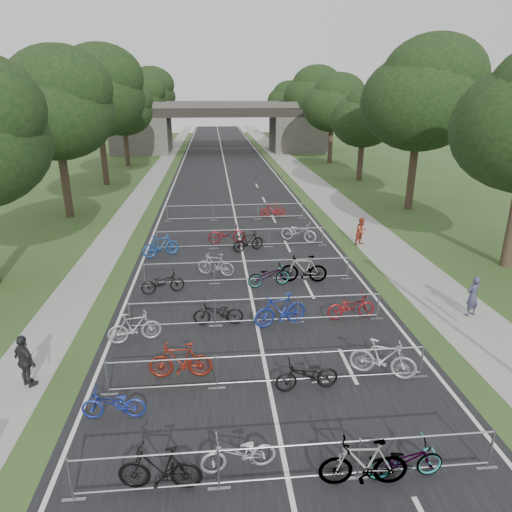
% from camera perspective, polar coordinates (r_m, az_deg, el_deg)
% --- Properties ---
extents(road, '(11.00, 140.00, 0.01)m').
position_cam_1_polar(road, '(54.70, -3.89, 11.08)').
color(road, black).
rests_on(road, ground).
extents(sidewalk_right, '(3.00, 140.00, 0.01)m').
position_cam_1_polar(sidewalk_right, '(55.49, 4.56, 11.19)').
color(sidewalk_right, gray).
rests_on(sidewalk_right, ground).
extents(sidewalk_left, '(2.00, 140.00, 0.01)m').
position_cam_1_polar(sidewalk_left, '(55.01, -11.86, 10.76)').
color(sidewalk_left, gray).
rests_on(sidewalk_left, ground).
extents(lane_markings, '(0.12, 140.00, 0.00)m').
position_cam_1_polar(lane_markings, '(54.70, -3.89, 11.07)').
color(lane_markings, silver).
rests_on(lane_markings, ground).
extents(overpass_bridge, '(31.00, 8.00, 7.05)m').
position_cam_1_polar(overpass_bridge, '(69.24, -4.35, 15.80)').
color(overpass_bridge, '#494841').
rests_on(overpass_bridge, ground).
extents(tree_left_1, '(7.56, 7.56, 11.53)m').
position_cam_1_polar(tree_left_1, '(33.52, -23.70, 16.70)').
color(tree_left_1, '#33261C').
rests_on(tree_left_1, ground).
extents(tree_right_1, '(8.18, 8.18, 12.47)m').
position_cam_1_polar(tree_right_1, '(35.16, 20.11, 18.18)').
color(tree_right_1, '#33261C').
rests_on(tree_right_1, ground).
extents(tree_left_2, '(8.40, 8.40, 12.81)m').
position_cam_1_polar(tree_left_2, '(45.11, -19.17, 18.64)').
color(tree_left_2, '#33261C').
rests_on(tree_left_2, ground).
extents(tree_right_2, '(6.16, 6.16, 9.39)m').
position_cam_1_polar(tree_right_2, '(46.40, 13.46, 16.46)').
color(tree_right_2, '#33261C').
rests_on(tree_right_2, ground).
extents(tree_left_3, '(6.72, 6.72, 10.25)m').
position_cam_1_polar(tree_left_3, '(56.90, -16.21, 17.28)').
color(tree_left_3, '#33261C').
rests_on(tree_left_3, ground).
extents(tree_right_3, '(7.17, 7.17, 10.93)m').
position_cam_1_polar(tree_right_3, '(57.87, 9.66, 18.21)').
color(tree_right_3, '#33261C').
rests_on(tree_right_3, ground).
extents(tree_left_4, '(7.56, 7.56, 11.53)m').
position_cam_1_polar(tree_left_4, '(68.73, -14.47, 18.39)').
color(tree_left_4, '#33261C').
rests_on(tree_left_4, ground).
extents(tree_right_4, '(8.18, 8.18, 12.47)m').
position_cam_1_polar(tree_right_4, '(69.54, 7.09, 19.34)').
color(tree_right_4, '#33261C').
rests_on(tree_right_4, ground).
extents(tree_left_5, '(8.40, 8.40, 12.81)m').
position_cam_1_polar(tree_left_5, '(80.61, -13.22, 19.17)').
color(tree_left_5, '#33261C').
rests_on(tree_left_5, ground).
extents(tree_right_5, '(6.16, 6.16, 9.39)m').
position_cam_1_polar(tree_right_5, '(81.34, 5.17, 18.05)').
color(tree_right_5, '#33261C').
rests_on(tree_right_5, ground).
extents(tree_left_6, '(6.72, 6.72, 10.25)m').
position_cam_1_polar(tree_left_6, '(92.55, -12.18, 18.23)').
color(tree_left_6, '#33261C').
rests_on(tree_left_6, ground).
extents(tree_right_6, '(7.17, 7.17, 10.93)m').
position_cam_1_polar(tree_right_6, '(93.15, 3.80, 18.88)').
color(tree_right_6, '#33261C').
rests_on(tree_right_6, ground).
extents(barrier_row_1, '(9.70, 0.08, 1.10)m').
position_cam_1_polar(barrier_row_1, '(10.88, 4.20, -24.55)').
color(barrier_row_1, gray).
rests_on(barrier_row_1, ground).
extents(barrier_row_2, '(9.70, 0.08, 1.10)m').
position_cam_1_polar(barrier_row_2, '(13.66, 1.67, -14.04)').
color(barrier_row_2, gray).
rests_on(barrier_row_2, ground).
extents(barrier_row_3, '(9.70, 0.08, 1.10)m').
position_cam_1_polar(barrier_row_3, '(16.93, 0.10, -6.93)').
color(barrier_row_3, gray).
rests_on(barrier_row_3, ground).
extents(barrier_row_4, '(9.70, 0.08, 1.10)m').
position_cam_1_polar(barrier_row_4, '(20.57, -0.97, -1.96)').
color(barrier_row_4, gray).
rests_on(barrier_row_4, ground).
extents(barrier_row_5, '(9.70, 0.08, 1.10)m').
position_cam_1_polar(barrier_row_5, '(25.28, -1.85, 2.20)').
color(barrier_row_5, gray).
rests_on(barrier_row_5, ground).
extents(barrier_row_6, '(9.70, 0.08, 1.10)m').
position_cam_1_polar(barrier_row_6, '(31.05, -2.56, 5.51)').
color(barrier_row_6, gray).
rests_on(barrier_row_6, ground).
extents(bike_4, '(1.87, 0.70, 1.10)m').
position_cam_1_polar(bike_4, '(10.97, -11.94, -24.55)').
color(bike_4, black).
rests_on(bike_4, ground).
extents(bike_5, '(1.79, 0.81, 0.91)m').
position_cam_1_polar(bike_5, '(11.21, -2.19, -23.50)').
color(bike_5, '#B2B2BA').
rests_on(bike_5, ground).
extents(bike_6, '(1.98, 0.68, 1.17)m').
position_cam_1_polar(bike_6, '(11.07, 13.29, -23.90)').
color(bike_6, gray).
rests_on(bike_6, ground).
extents(bike_7, '(1.79, 0.67, 0.93)m').
position_cam_1_polar(bike_7, '(11.54, 18.12, -23.13)').
color(bike_7, gray).
rests_on(bike_7, ground).
extents(bike_8, '(1.70, 0.64, 0.88)m').
position_cam_1_polar(bike_8, '(13.11, -17.40, -17.26)').
color(bike_8, '#1C329E').
rests_on(bike_8, ground).
extents(bike_9, '(1.95, 0.62, 1.16)m').
position_cam_1_polar(bike_9, '(14.18, -9.43, -12.78)').
color(bike_9, maroon).
rests_on(bike_9, ground).
extents(bike_10, '(1.92, 0.81, 0.98)m').
position_cam_1_polar(bike_10, '(13.60, 6.42, -14.62)').
color(bike_10, black).
rests_on(bike_10, ground).
extents(bike_11, '(2.05, 1.34, 1.20)m').
position_cam_1_polar(bike_11, '(14.57, 15.59, -12.25)').
color(bike_11, '#ABACB3').
rests_on(bike_11, ground).
extents(bike_12, '(1.89, 0.90, 1.09)m').
position_cam_1_polar(bike_12, '(16.37, -14.94, -8.63)').
color(bike_12, '#A5A5AD').
rests_on(bike_12, ground).
extents(bike_13, '(1.86, 0.70, 0.97)m').
position_cam_1_polar(bike_13, '(17.01, -4.72, -7.10)').
color(bike_13, black).
rests_on(bike_13, ground).
extents(bike_14, '(2.15, 1.14, 1.24)m').
position_cam_1_polar(bike_14, '(16.89, 3.07, -6.74)').
color(bike_14, navy).
rests_on(bike_14, ground).
extents(bike_15, '(1.92, 0.82, 0.98)m').
position_cam_1_polar(bike_15, '(17.80, 11.78, -6.18)').
color(bike_15, maroon).
rests_on(bike_15, ground).
extents(bike_16, '(1.94, 1.01, 0.97)m').
position_cam_1_polar(bike_16, '(19.97, -11.58, -3.26)').
color(bike_16, black).
rests_on(bike_16, ground).
extents(bike_17, '(1.88, 1.11, 1.09)m').
position_cam_1_polar(bike_17, '(21.47, -5.07, -1.09)').
color(bike_17, gray).
rests_on(bike_17, ground).
extents(bike_18, '(2.05, 1.09, 1.02)m').
position_cam_1_polar(bike_18, '(20.24, 1.64, -2.44)').
color(bike_18, gray).
rests_on(bike_18, ground).
extents(bike_19, '(2.16, 0.87, 1.26)m').
position_cam_1_polar(bike_19, '(20.74, 5.99, -1.63)').
color(bike_19, gray).
rests_on(bike_19, ground).
extents(bike_20, '(2.03, 1.32, 1.19)m').
position_cam_1_polar(bike_20, '(24.44, -11.82, 1.28)').
color(bike_20, '#1C4E9D').
rests_on(bike_20, ground).
extents(bike_21, '(2.12, 0.75, 1.11)m').
position_cam_1_polar(bike_21, '(26.12, -3.67, 2.78)').
color(bike_21, maroon).
rests_on(bike_21, ground).
extents(bike_22, '(1.87, 1.19, 1.09)m').
position_cam_1_polar(bike_22, '(24.73, -0.96, 1.81)').
color(bike_22, black).
rests_on(bike_22, ground).
extents(bike_23, '(2.23, 1.72, 1.13)m').
position_cam_1_polar(bike_23, '(26.51, 5.35, 3.01)').
color(bike_23, '#B0B0B8').
rests_on(bike_23, ground).
extents(bike_27, '(1.77, 0.55, 1.05)m').
position_cam_1_polar(bike_27, '(31.67, 2.14, 5.76)').
color(bike_27, maroon).
rests_on(bike_27, ground).
extents(pedestrian_a, '(0.70, 0.58, 1.63)m').
position_cam_1_polar(pedestrian_a, '(19.35, 25.45, -4.56)').
color(pedestrian_a, '#373652').
rests_on(pedestrian_a, ground).
extents(pedestrian_b, '(0.94, 0.88, 1.55)m').
position_cam_1_polar(pedestrian_b, '(26.43, 13.05, 3.00)').
color(pedestrian_b, '#A03B22').
rests_on(pedestrian_b, ground).
extents(pedestrian_c, '(1.00, 0.92, 1.64)m').
position_cam_1_polar(pedestrian_c, '(15.07, -26.88, -11.68)').
color(pedestrian_c, black).
rests_on(pedestrian_c, ground).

